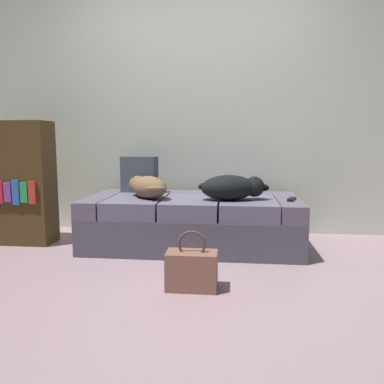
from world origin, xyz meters
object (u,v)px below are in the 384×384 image
dog_tan (147,187)px  tv_remote (292,199)px  couch (193,222)px  bookshelf (21,183)px  dog_dark (233,187)px  throw_pillow (139,174)px  handbag (192,270)px

dog_tan → tv_remote: bearing=-1.1°
dog_tan → couch: bearing=13.1°
bookshelf → dog_dark: bearing=-2.6°
dog_dark → bookshelf: (-1.90, 0.09, 0.00)m
throw_pillow → tv_remote: bearing=-14.7°
tv_remote → bookshelf: bearing=-161.1°
couch → dog_tan: (-0.39, -0.09, 0.32)m
tv_remote → throw_pillow: (-1.37, 0.36, 0.16)m
handbag → bookshelf: (-1.65, 0.94, 0.42)m
dog_tan → dog_dark: 0.74m
throw_pillow → handbag: bearing=-62.9°
handbag → couch: bearing=95.8°
dog_tan → handbag: dog_tan is taller
dog_dark → throw_pillow: bearing=156.4°
tv_remote → throw_pillow: bearing=-174.3°
dog_tan → tv_remote: dog_tan is taller
couch → throw_pillow: (-0.53, 0.25, 0.39)m
bookshelf → dog_tan: bearing=-1.9°
dog_dark → bookshelf: size_ratio=0.55×
dog_tan → handbag: bearing=-61.8°
dog_tan → throw_pillow: (-0.15, 0.34, 0.07)m
dog_dark → bookshelf: 1.90m
handbag → bookshelf: 1.95m
throw_pillow → handbag: throw_pillow is taller
couch → bookshelf: (-1.55, -0.05, 0.33)m
dog_dark → throw_pillow: size_ratio=1.78×
couch → dog_tan: size_ratio=3.82×
throw_pillow → bookshelf: bookshelf is taller
bookshelf → tv_remote: bearing=-1.5°
tv_remote → bookshelf: 2.39m
dog_dark → handbag: bearing=-106.2°
couch → dog_dark: bearing=-21.7°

